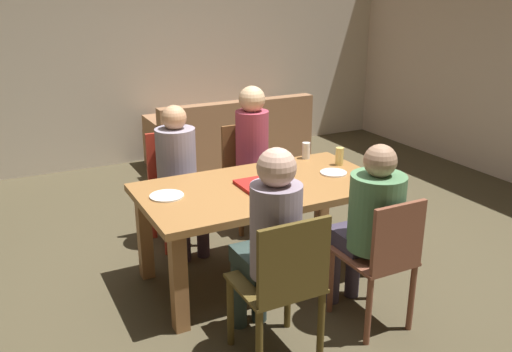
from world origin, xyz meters
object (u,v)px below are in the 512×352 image
person_1 (270,236)px  drinking_glass_1 (339,156)px  dining_table (262,199)px  plate_0 (333,173)px  couch (230,139)px  chair_1 (283,284)px  pizza_box_0 (267,185)px  plate_1 (167,196)px  person_3 (370,218)px  person_0 (179,167)px  drinking_glass_0 (306,151)px  chair_2 (248,171)px  chair_0 (174,184)px  person_2 (255,147)px  chair_3 (382,257)px

person_1 → drinking_glass_1: (1.12, 0.91, 0.06)m
dining_table → plate_0: size_ratio=8.71×
couch → chair_1: bearing=-110.0°
pizza_box_0 → plate_0: pizza_box_0 is taller
pizza_box_0 → plate_1: (-0.69, 0.14, -0.01)m
person_1 → person_3: 0.71m
person_0 → chair_1: 1.70m
dining_table → person_3: person_3 is taller
pizza_box_0 → drinking_glass_1: (0.75, 0.18, 0.06)m
couch → drinking_glass_0: bearing=-98.5°
person_0 → chair_1: size_ratio=1.28×
chair_2 → plate_1: bearing=-140.7°
chair_1 → person_1: 0.28m
chair_0 → drinking_glass_0: bearing=-27.6°
person_2 → person_3: size_ratio=1.07×
dining_table → drinking_glass_1: drinking_glass_1 is taller
chair_2 → drinking_glass_0: bearing=-63.4°
plate_1 → drinking_glass_0: (1.30, 0.31, 0.06)m
plate_1 → drinking_glass_0: bearing=13.3°
plate_0 → chair_1: bearing=-136.3°
person_2 → chair_3: 1.75m
chair_1 → couch: bearing=70.0°
person_3 → drinking_glass_1: person_3 is taller
person_3 → chair_3: bearing=-90.0°
person_3 → plate_0: size_ratio=5.93×
person_1 → pizza_box_0: person_1 is taller
person_1 → drinking_glass_1: size_ratio=8.95×
person_1 → drinking_glass_0: size_ratio=9.49×
chair_1 → drinking_glass_1: 1.57m
person_0 → plate_0: bearing=-39.1°
chair_1 → chair_3: (0.71, 0.01, -0.01)m
chair_3 → drinking_glass_0: chair_3 is taller
person_0 → chair_1: person_0 is taller
chair_2 → chair_3: (0.00, -1.86, 0.01)m
person_0 → drinking_glass_1: size_ratio=8.34×
person_2 → plate_1: person_2 is taller
chair_2 → person_3: size_ratio=0.76×
person_0 → chair_2: (0.71, 0.17, -0.20)m
drinking_glass_1 → dining_table: bearing=-170.2°
chair_3 → person_3: bearing=90.0°
person_1 → chair_2: (0.71, 1.71, -0.24)m
drinking_glass_1 → drinking_glass_0: bearing=118.2°
chair_2 → drinking_glass_0: size_ratio=6.78×
chair_3 → plate_0: (0.25, 0.90, 0.23)m
chair_3 → couch: (0.61, 3.61, -0.21)m
chair_3 → plate_1: chair_3 is taller
chair_0 → person_0: person_0 is taller
dining_table → plate_1: plate_1 is taller
person_3 → dining_table: bearing=113.9°
chair_1 → dining_table: bearing=69.0°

